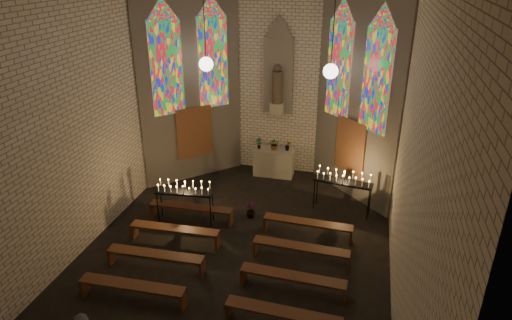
# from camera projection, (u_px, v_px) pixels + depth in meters

# --- Properties ---
(floor) EXTENTS (12.00, 12.00, 0.00)m
(floor) POSITION_uv_depth(u_px,v_px,m) (229.00, 266.00, 11.66)
(floor) COLOR black
(floor) RESTS_ON ground
(room) EXTENTS (8.22, 12.43, 7.00)m
(room) POSITION_uv_depth(u_px,v_px,m) (261.00, 90.00, 13.10)
(room) COLOR #F3E4CB
(room) RESTS_ON ground
(altar) EXTENTS (1.40, 0.60, 1.00)m
(altar) POSITION_uv_depth(u_px,v_px,m) (274.00, 162.00, 16.27)
(altar) COLOR beige
(altar) RESTS_ON ground
(flower_vase_left) EXTENTS (0.24, 0.18, 0.42)m
(flower_vase_left) POSITION_uv_depth(u_px,v_px,m) (259.00, 143.00, 16.02)
(flower_vase_left) COLOR #4C723F
(flower_vase_left) RESTS_ON altar
(flower_vase_center) EXTENTS (0.47, 0.44, 0.43)m
(flower_vase_center) POSITION_uv_depth(u_px,v_px,m) (275.00, 144.00, 15.95)
(flower_vase_center) COLOR #4C723F
(flower_vase_center) RESTS_ON altar
(flower_vase_right) EXTENTS (0.22, 0.18, 0.36)m
(flower_vase_right) POSITION_uv_depth(u_px,v_px,m) (288.00, 146.00, 15.90)
(flower_vase_right) COLOR #4C723F
(flower_vase_right) RESTS_ON altar
(aisle_flower_pot) EXTENTS (0.28, 0.28, 0.48)m
(aisle_flower_pot) POSITION_uv_depth(u_px,v_px,m) (251.00, 210.00, 13.73)
(aisle_flower_pot) COLOR #4C723F
(aisle_flower_pot) RESTS_ON ground
(votive_stand_left) EXTENTS (1.73, 0.57, 1.24)m
(votive_stand_left) POSITION_uv_depth(u_px,v_px,m) (184.00, 189.00, 13.19)
(votive_stand_left) COLOR black
(votive_stand_left) RESTS_ON ground
(votive_stand_right) EXTENTS (1.81, 0.68, 1.30)m
(votive_stand_right) POSITION_uv_depth(u_px,v_px,m) (343.00, 179.00, 13.68)
(votive_stand_right) COLOR black
(votive_stand_right) RESTS_ON ground
(pew_left_0) EXTENTS (2.50, 0.44, 0.48)m
(pew_left_0) POSITION_uv_depth(u_px,v_px,m) (191.00, 209.00, 13.52)
(pew_left_0) COLOR #542D18
(pew_left_0) RESTS_ON ground
(pew_right_0) EXTENTS (2.50, 0.44, 0.48)m
(pew_right_0) POSITION_uv_depth(u_px,v_px,m) (308.00, 224.00, 12.75)
(pew_right_0) COLOR #542D18
(pew_right_0) RESTS_ON ground
(pew_left_1) EXTENTS (2.50, 0.44, 0.48)m
(pew_left_1) POSITION_uv_depth(u_px,v_px,m) (175.00, 230.00, 12.46)
(pew_left_1) COLOR #542D18
(pew_left_1) RESTS_ON ground
(pew_right_1) EXTENTS (2.50, 0.44, 0.48)m
(pew_right_1) POSITION_uv_depth(u_px,v_px,m) (301.00, 249.00, 11.69)
(pew_right_1) COLOR #542D18
(pew_right_1) RESTS_ON ground
(pew_left_2) EXTENTS (2.50, 0.44, 0.48)m
(pew_left_2) POSITION_uv_depth(u_px,v_px,m) (156.00, 256.00, 11.40)
(pew_left_2) COLOR #542D18
(pew_left_2) RESTS_ON ground
(pew_right_2) EXTENTS (2.50, 0.44, 0.48)m
(pew_right_2) POSITION_uv_depth(u_px,v_px,m) (293.00, 278.00, 10.63)
(pew_right_2) COLOR #542D18
(pew_right_2) RESTS_ON ground
(pew_left_3) EXTENTS (2.50, 0.44, 0.48)m
(pew_left_3) POSITION_uv_depth(u_px,v_px,m) (132.00, 287.00, 10.34)
(pew_left_3) COLOR #542D18
(pew_left_3) RESTS_ON ground
(pew_right_3) EXTENTS (2.50, 0.44, 0.48)m
(pew_right_3) POSITION_uv_depth(u_px,v_px,m) (283.00, 314.00, 9.57)
(pew_right_3) COLOR #542D18
(pew_right_3) RESTS_ON ground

